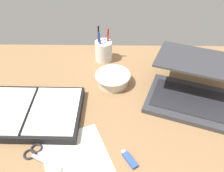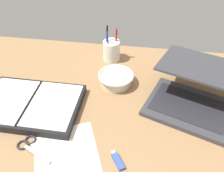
# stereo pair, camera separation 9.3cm
# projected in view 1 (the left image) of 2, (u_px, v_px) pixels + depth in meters

# --- Properties ---
(desk_top) EXTENTS (1.40, 1.00, 0.02)m
(desk_top) POSITION_uv_depth(u_px,v_px,m) (112.00, 118.00, 0.92)
(desk_top) COLOR #936D47
(desk_top) RESTS_ON ground
(laptop) EXTENTS (0.40, 0.42, 0.15)m
(laptop) POSITION_uv_depth(u_px,v_px,m) (191.00, 87.00, 0.96)
(laptop) COLOR #38383D
(laptop) RESTS_ON desk_top
(bowl) EXTENTS (0.15, 0.15, 0.05)m
(bowl) POSITION_uv_depth(u_px,v_px,m) (113.00, 78.00, 1.04)
(bowl) COLOR silver
(bowl) RESTS_ON desk_top
(pen_cup) EXTENTS (0.08, 0.08, 0.17)m
(pen_cup) POSITION_uv_depth(u_px,v_px,m) (104.00, 51.00, 1.16)
(pen_cup) COLOR white
(pen_cup) RESTS_ON desk_top
(planner) EXTENTS (0.37, 0.26, 0.03)m
(planner) POSITION_uv_depth(u_px,v_px,m) (30.00, 112.00, 0.90)
(planner) COLOR black
(planner) RESTS_ON desk_top
(scissors) EXTENTS (0.13, 0.12, 0.01)m
(scissors) POSITION_uv_depth(u_px,v_px,m) (37.00, 154.00, 0.78)
(scissors) COLOR #B7B7BC
(scissors) RESTS_ON desk_top
(paper_sheet_front) EXTENTS (0.29, 0.33, 0.00)m
(paper_sheet_front) POSITION_uv_depth(u_px,v_px,m) (79.00, 165.00, 0.75)
(paper_sheet_front) COLOR silver
(paper_sheet_front) RESTS_ON desk_top
(usb_drive) EXTENTS (0.05, 0.07, 0.01)m
(usb_drive) POSITION_uv_depth(u_px,v_px,m) (130.00, 160.00, 0.76)
(usb_drive) COLOR #33519E
(usb_drive) RESTS_ON desk_top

